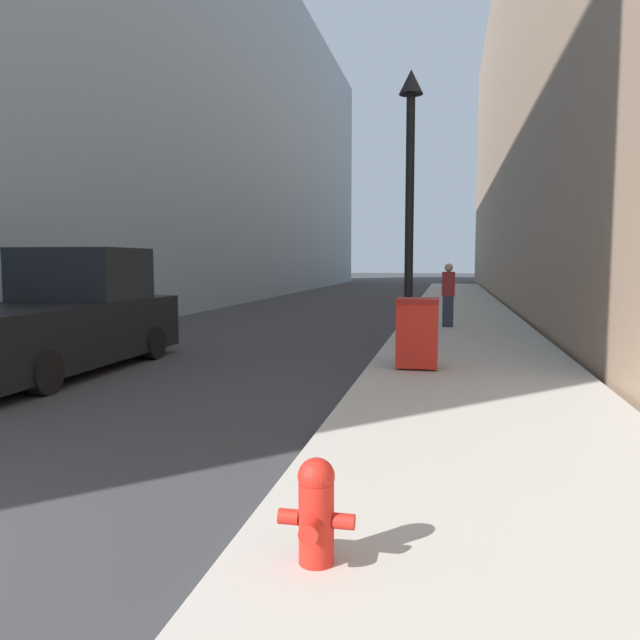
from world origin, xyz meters
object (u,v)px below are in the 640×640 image
at_px(trash_bin, 417,332).
at_px(pickup_truck, 59,320).
at_px(pedestrian_on_sidewalk, 448,295).
at_px(fire_hydrant, 316,509).
at_px(lamppost, 410,179).

relative_size(trash_bin, pickup_truck, 0.21).
bearing_deg(pedestrian_on_sidewalk, fire_hydrant, -93.03).
height_order(lamppost, pickup_truck, lamppost).
height_order(trash_bin, pickup_truck, pickup_truck).
distance_m(pickup_truck, pedestrian_on_sidewalk, 9.84).
bearing_deg(pickup_truck, fire_hydrant, -46.56).
bearing_deg(pedestrian_on_sidewalk, lamppost, -102.48).
relative_size(fire_hydrant, pickup_truck, 0.12).
height_order(fire_hydrant, lamppost, lamppost).
relative_size(lamppost, pickup_truck, 1.05).
xyz_separation_m(lamppost, pickup_truck, (-5.74, -3.63, -2.71)).
xyz_separation_m(lamppost, pedestrian_on_sidewalk, (0.82, 3.70, -2.59)).
bearing_deg(fire_hydrant, lamppost, 90.61).
height_order(pickup_truck, pedestrian_on_sidewalk, pickup_truck).
relative_size(fire_hydrant, lamppost, 0.11).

